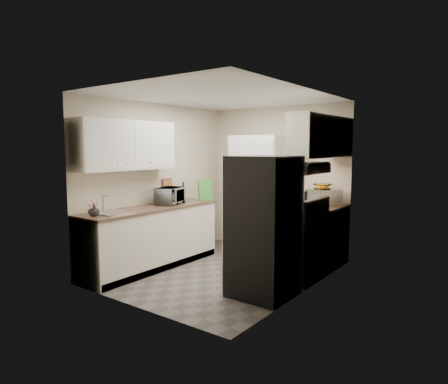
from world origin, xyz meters
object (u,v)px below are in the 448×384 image
object	(u,v)px
pantry_cabinet	(258,194)
wine_bottle	(183,192)
refrigerator	(264,227)
electric_range	(296,244)
toaster_oven	(324,197)
microwave	(170,196)

from	to	relation	value
pantry_cabinet	wine_bottle	bearing A→B (deg)	-136.63
pantry_cabinet	wine_bottle	size ratio (longest dim) A/B	7.11
pantry_cabinet	refrigerator	world-z (taller)	pantry_cabinet
electric_range	refrigerator	bearing A→B (deg)	-92.48
refrigerator	toaster_oven	xyz separation A→B (m)	(0.07, 1.65, 0.20)
refrigerator	microwave	world-z (taller)	refrigerator
toaster_oven	wine_bottle	bearing A→B (deg)	-134.75
pantry_cabinet	toaster_oven	size ratio (longest dim) A/B	4.58
refrigerator	toaster_oven	world-z (taller)	refrigerator
electric_range	toaster_oven	world-z (taller)	toaster_oven
microwave	wine_bottle	distance (m)	0.51
refrigerator	electric_range	bearing A→B (deg)	87.52
pantry_cabinet	microwave	world-z (taller)	pantry_cabinet
electric_range	microwave	distance (m)	2.08
wine_bottle	refrigerator	bearing A→B (deg)	-22.11
electric_range	refrigerator	xyz separation A→B (m)	(-0.03, -0.80, 0.37)
pantry_cabinet	microwave	xyz separation A→B (m)	(-0.77, -1.36, 0.05)
refrigerator	microwave	distance (m)	1.96
electric_range	wine_bottle	bearing A→B (deg)	178.84
pantry_cabinet	refrigerator	distance (m)	2.07
pantry_cabinet	microwave	size ratio (longest dim) A/B	4.24
microwave	wine_bottle	xyz separation A→B (m)	(-0.16, 0.48, 0.01)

